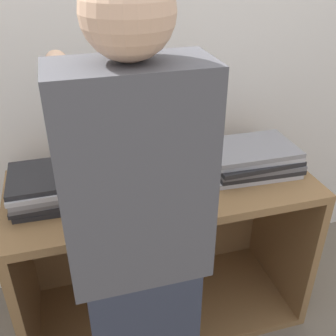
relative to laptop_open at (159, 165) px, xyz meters
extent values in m
cube|color=silver|center=(0.00, 0.34, 0.38)|extent=(8.00, 0.05, 2.40)
cube|color=olive|center=(0.00, -0.05, -0.07)|extent=(1.29, 0.58, 0.04)
cube|color=olive|center=(0.00, -0.05, -0.80)|extent=(1.29, 0.58, 0.04)
cube|color=olive|center=(-0.63, -0.05, -0.44)|extent=(0.04, 0.58, 0.69)
cube|color=olive|center=(0.63, -0.05, -0.44)|extent=(0.04, 0.58, 0.69)
cube|color=olive|center=(0.00, 0.22, -0.44)|extent=(1.22, 0.04, 0.69)
cube|color=gray|center=(0.00, -0.05, -0.05)|extent=(0.38, 0.26, 0.02)
cube|color=black|center=(0.00, -0.04, -0.03)|extent=(0.31, 0.14, 0.00)
cube|color=gray|center=(0.00, 0.11, 0.09)|extent=(0.38, 0.06, 0.25)
cube|color=black|center=(0.00, 0.10, 0.09)|extent=(0.33, 0.05, 0.22)
cube|color=#232326|center=(-0.40, -0.05, -0.05)|extent=(0.38, 0.27, 0.02)
cube|color=#232326|center=(-0.41, -0.05, -0.03)|extent=(0.38, 0.27, 0.02)
cube|color=slate|center=(-0.41, -0.05, -0.01)|extent=(0.38, 0.27, 0.02)
cube|color=gray|center=(-0.41, -0.05, 0.01)|extent=(0.38, 0.27, 0.02)
cube|color=#B7B7BC|center=(-0.41, -0.06, 0.03)|extent=(0.38, 0.26, 0.02)
cube|color=#232326|center=(-0.41, -0.05, 0.05)|extent=(0.38, 0.26, 0.02)
cube|color=#B7B7BC|center=(0.41, -0.05, -0.05)|extent=(0.39, 0.27, 0.02)
cube|color=#232326|center=(0.41, -0.06, -0.03)|extent=(0.39, 0.27, 0.02)
cube|color=slate|center=(0.41, -0.06, -0.01)|extent=(0.38, 0.27, 0.02)
cube|color=#232326|center=(0.40, -0.06, 0.01)|extent=(0.39, 0.27, 0.02)
cube|color=#B7B7BC|center=(0.40, -0.05, 0.03)|extent=(0.38, 0.27, 0.02)
cube|color=gray|center=(0.40, -0.05, 0.05)|extent=(0.38, 0.26, 0.02)
cube|color=#4C4C51|center=(-0.20, -0.53, 0.28)|extent=(0.40, 0.20, 0.62)
sphere|color=#DBAD89|center=(-0.20, -0.53, 0.70)|extent=(0.21, 0.21, 0.21)
cylinder|color=#DBAD89|center=(-0.36, -0.27, 0.50)|extent=(0.07, 0.32, 0.07)
cylinder|color=#DBAD89|center=(-0.04, -0.27, 0.50)|extent=(0.07, 0.32, 0.07)
camera|label=1|loc=(-0.36, -1.41, 0.83)|focal=42.00mm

